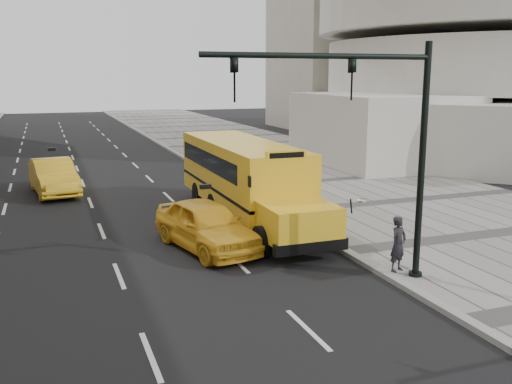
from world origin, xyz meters
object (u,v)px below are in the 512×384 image
object	(u,v)px
school_bus	(244,174)
taxi_near	(206,225)
taxi_far	(54,177)
pedestrian	(398,244)
traffic_signal	(377,134)

from	to	relation	value
school_bus	taxi_near	size ratio (longest dim) A/B	2.45
taxi_far	pedestrian	xyz separation A→B (m)	(8.79, -15.34, 0.11)
taxi_near	taxi_far	size ratio (longest dim) A/B	0.94
taxi_far	pedestrian	size ratio (longest dim) A/B	3.19
taxi_far	pedestrian	world-z (taller)	pedestrian
pedestrian	taxi_far	bearing A→B (deg)	98.57
school_bus	taxi_near	xyz separation A→B (m)	(-2.50, -3.47, -0.96)
school_bus	taxi_far	distance (m)	10.29
school_bus	traffic_signal	xyz separation A→B (m)	(0.69, -8.30, 2.33)
traffic_signal	taxi_far	bearing A→B (deg)	115.68
taxi_near	traffic_signal	world-z (taller)	traffic_signal
taxi_near	pedestrian	world-z (taller)	pedestrian
taxi_far	traffic_signal	xyz separation A→B (m)	(7.62, -15.85, 3.27)
taxi_far	pedestrian	bearing A→B (deg)	-67.37
taxi_near	traffic_signal	xyz separation A→B (m)	(3.19, -4.83, 3.29)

